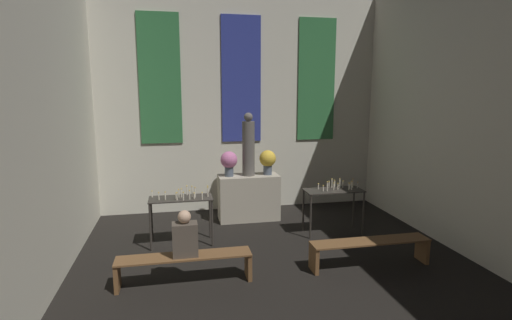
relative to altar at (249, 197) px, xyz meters
The scene contains 10 objects.
wall_back 2.28m from the altar, 90.00° to the left, with size 6.71×0.16×5.07m.
altar is the anchor object (origin of this frame).
statue 1.12m from the altar, 90.00° to the left, with size 0.27×0.27×1.35m.
flower_vase_left 0.92m from the altar, behind, with size 0.36×0.36×0.54m.
flower_vase_right 0.92m from the altar, ahead, with size 0.36×0.36×0.54m.
candle_rack_left 1.91m from the altar, 140.91° to the right, with size 1.14×0.49×1.08m.
candle_rack_right 1.91m from the altar, 38.69° to the right, with size 1.14×0.49×1.07m.
pew_back_left 3.12m from the altar, 118.04° to the right, with size 1.94×0.36×0.43m.
pew_back_right 3.12m from the altar, 61.96° to the right, with size 1.94×0.36×0.43m.
person_seated 3.11m from the altar, 117.74° to the right, with size 0.36×0.24×0.68m.
Camera 1 is at (-1.55, 1.17, 2.78)m, focal length 28.00 mm.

